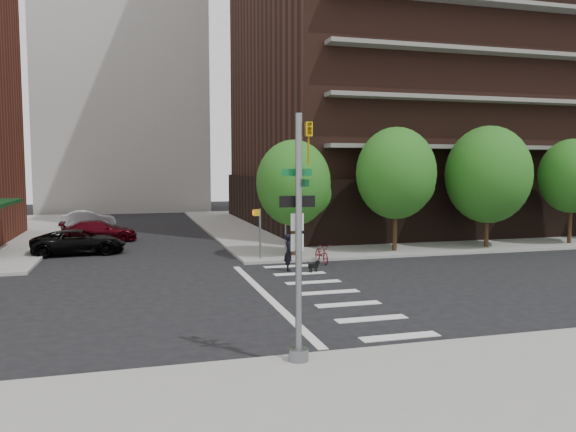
% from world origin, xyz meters
% --- Properties ---
extents(ground, '(120.00, 120.00, 0.00)m').
position_xyz_m(ground, '(0.00, 0.00, 0.00)').
color(ground, black).
rests_on(ground, ground).
extents(sidewalk_ne, '(39.00, 33.00, 0.15)m').
position_xyz_m(sidewalk_ne, '(20.50, 23.50, 0.07)').
color(sidewalk_ne, gray).
rests_on(sidewalk_ne, ground).
extents(crosswalk, '(3.85, 13.00, 0.01)m').
position_xyz_m(crosswalk, '(2.21, -0.00, 0.01)').
color(crosswalk, silver).
rests_on(crosswalk, ground).
extents(tree_a, '(4.00, 4.00, 5.90)m').
position_xyz_m(tree_a, '(4.00, 8.50, 4.04)').
color(tree_a, '#301E11').
rests_on(tree_a, sidewalk_ne).
extents(tree_b, '(4.50, 4.50, 6.65)m').
position_xyz_m(tree_b, '(10.00, 8.50, 4.54)').
color(tree_b, '#301E11').
rests_on(tree_b, sidewalk_ne).
extents(tree_c, '(5.00, 5.00, 6.80)m').
position_xyz_m(tree_c, '(16.00, 8.50, 4.45)').
color(tree_c, '#301E11').
rests_on(tree_c, sidewalk_ne).
extents(tree_d, '(4.00, 4.00, 6.20)m').
position_xyz_m(tree_d, '(22.00, 8.50, 4.34)').
color(tree_d, '#301E11').
rests_on(tree_d, sidewalk_ne).
extents(traffic_signal, '(0.90, 0.75, 6.00)m').
position_xyz_m(traffic_signal, '(-0.47, -7.49, 2.70)').
color(traffic_signal, slate).
rests_on(traffic_signal, sidewalk_s).
extents(pedestrian_signal, '(2.18, 0.67, 2.60)m').
position_xyz_m(pedestrian_signal, '(2.32, 7.92, 1.85)').
color(pedestrian_signal, slate).
rests_on(pedestrian_signal, sidewalk_ne).
extents(parked_car_black, '(2.62, 5.17, 1.40)m').
position_xyz_m(parked_car_black, '(-7.27, 12.88, 0.70)').
color(parked_car_black, black).
rests_on(parked_car_black, ground).
extents(parked_car_maroon, '(2.12, 4.89, 1.40)m').
position_xyz_m(parked_car_maroon, '(-6.48, 18.26, 0.70)').
color(parked_car_maroon, '#3E050C').
rests_on(parked_car_maroon, ground).
extents(parked_car_silver, '(1.79, 4.33, 1.39)m').
position_xyz_m(parked_car_silver, '(-7.81, 27.95, 0.70)').
color(parked_car_silver, '#B4B6BC').
rests_on(parked_car_silver, ground).
extents(scooter, '(0.67, 1.88, 0.99)m').
position_xyz_m(scooter, '(4.93, 6.50, 0.49)').
color(scooter, maroon).
rests_on(scooter, ground).
extents(dog_walker, '(0.70, 0.51, 1.76)m').
position_xyz_m(dog_walker, '(2.71, 4.84, 0.88)').
color(dog_walker, black).
rests_on(dog_walker, ground).
extents(dog, '(0.61, 0.37, 0.51)m').
position_xyz_m(dog, '(3.74, 4.17, 0.32)').
color(dog, black).
rests_on(dog, ground).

